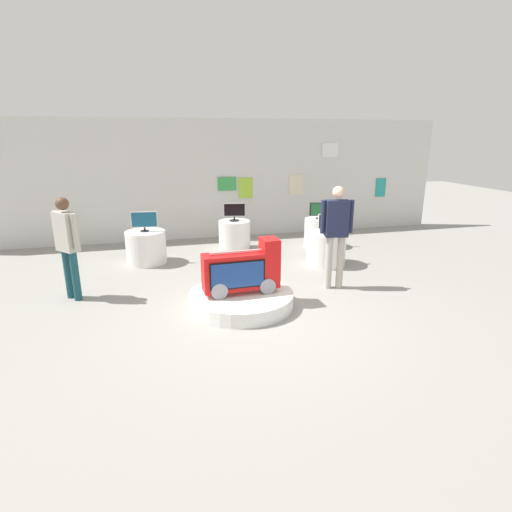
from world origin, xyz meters
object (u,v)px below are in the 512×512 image
object	(u,v)px
tv_on_left_rear	(328,222)
tv_on_right_rear	(320,210)
shopper_browsing_near_truck	(67,241)
shopper_browsing_rear	(336,230)
display_pedestal_right_rear	(319,233)
display_pedestal_center_rear	(146,247)
main_display_pedestal	(241,299)
display_pedestal_left_rear	(326,249)
tv_on_center_rear	(144,220)
tv_on_far_right	(234,211)
display_pedestal_far_right	(235,235)
novelty_firetruck_tv	(242,272)

from	to	relation	value
tv_on_left_rear	tv_on_right_rear	xyz separation A→B (m)	(0.42, 1.37, -0.01)
shopper_browsing_near_truck	shopper_browsing_rear	distance (m)	4.37
tv_on_left_rear	display_pedestal_right_rear	world-z (taller)	tv_on_left_rear
display_pedestal_center_rear	shopper_browsing_rear	bearing A→B (deg)	-36.22
main_display_pedestal	tv_on_left_rear	xyz separation A→B (m)	(2.16, 1.64, 0.78)
display_pedestal_left_rear	display_pedestal_center_rear	xyz separation A→B (m)	(-3.59, 1.05, 0.00)
main_display_pedestal	display_pedestal_left_rear	xyz separation A→B (m)	(2.16, 1.65, 0.23)
tv_on_right_rear	tv_on_left_rear	bearing A→B (deg)	-107.03
tv_on_center_rear	tv_on_far_right	bearing A→B (deg)	16.23
tv_on_right_rear	shopper_browsing_rear	world-z (taller)	shopper_browsing_rear
display_pedestal_center_rear	tv_on_center_rear	bearing A→B (deg)	-82.68
tv_on_far_right	shopper_browsing_rear	distance (m)	3.13
main_display_pedestal	tv_on_center_rear	xyz separation A→B (m)	(-1.43, 2.69, 0.80)
display_pedestal_left_rear	display_pedestal_right_rear	size ratio (longest dim) A/B	1.14
display_pedestal_right_rear	tv_on_far_right	size ratio (longest dim) A/B	1.37
display_pedestal_center_rear	display_pedestal_right_rear	size ratio (longest dim) A/B	1.17
tv_on_far_right	shopper_browsing_near_truck	world-z (taller)	shopper_browsing_near_truck
tv_on_right_rear	display_pedestal_far_right	bearing A→B (deg)	172.38
display_pedestal_left_rear	display_pedestal_right_rear	xyz separation A→B (m)	(0.42, 1.37, 0.00)
display_pedestal_right_rear	tv_on_right_rear	xyz separation A→B (m)	(0.00, -0.00, 0.55)
display_pedestal_center_rear	display_pedestal_right_rear	xyz separation A→B (m)	(4.01, 0.32, 0.00)
display_pedestal_left_rear	display_pedestal_far_right	world-z (taller)	same
main_display_pedestal	shopper_browsing_near_truck	size ratio (longest dim) A/B	0.98
tv_on_far_right	main_display_pedestal	bearing A→B (deg)	-99.82
display_pedestal_center_rear	display_pedestal_left_rear	bearing A→B (deg)	-16.32
tv_on_center_rear	tv_on_right_rear	distance (m)	4.02
display_pedestal_center_rear	tv_on_center_rear	xyz separation A→B (m)	(0.00, -0.00, 0.57)
main_display_pedestal	display_pedestal_far_right	world-z (taller)	display_pedestal_far_right
display_pedestal_right_rear	shopper_browsing_near_truck	xyz separation A→B (m)	(-5.17, -2.04, 0.64)
display_pedestal_left_rear	novelty_firetruck_tv	bearing A→B (deg)	-142.24
display_pedestal_far_right	shopper_browsing_rear	size ratio (longest dim) A/B	0.41
shopper_browsing_rear	display_pedestal_center_rear	bearing A→B (deg)	143.78
main_display_pedestal	display_pedestal_right_rear	xyz separation A→B (m)	(2.57, 3.02, 0.23)
display_pedestal_center_rear	tv_on_right_rear	size ratio (longest dim) A/B	1.69
display_pedestal_center_rear	tv_on_far_right	size ratio (longest dim) A/B	1.61
display_pedestal_left_rear	display_pedestal_far_right	bearing A→B (deg)	134.24
display_pedestal_far_right	display_pedestal_left_rear	bearing A→B (deg)	-45.76
display_pedestal_far_right	tv_on_far_right	xyz separation A→B (m)	(0.00, -0.00, 0.56)
display_pedestal_center_rear	tv_on_left_rear	bearing A→B (deg)	-16.38
tv_on_center_rear	main_display_pedestal	bearing A→B (deg)	-61.98
main_display_pedestal	tv_on_far_right	bearing A→B (deg)	80.18
tv_on_left_rear	shopper_browsing_rear	distance (m)	1.34
novelty_firetruck_tv	display_pedestal_center_rear	xyz separation A→B (m)	(-1.46, 2.70, -0.23)
display_pedestal_left_rear	main_display_pedestal	bearing A→B (deg)	-142.64
display_pedestal_far_right	tv_on_left_rear	bearing A→B (deg)	-45.85
tv_on_center_rear	display_pedestal_right_rear	size ratio (longest dim) A/B	0.77
display_pedestal_right_rear	display_pedestal_far_right	xyz separation A→B (m)	(-2.01, 0.26, 0.00)
tv_on_center_rear	shopper_browsing_near_truck	distance (m)	2.07
display_pedestal_left_rear	shopper_browsing_near_truck	bearing A→B (deg)	-171.93
tv_on_left_rear	shopper_browsing_rear	size ratio (longest dim) A/B	0.25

